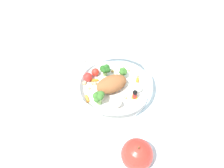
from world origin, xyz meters
The scene contains 3 objects.
ground_plane centered at (0.00, 0.00, 0.00)m, with size 2.40×2.40×0.00m, color silver.
food_container centered at (-0.01, 0.01, 0.03)m, with size 0.24×0.24×0.07m.
loose_apple centered at (0.18, 0.13, 0.04)m, with size 0.08×0.08×0.09m.
Camera 1 is at (0.37, 0.13, 0.59)m, focal length 35.54 mm.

